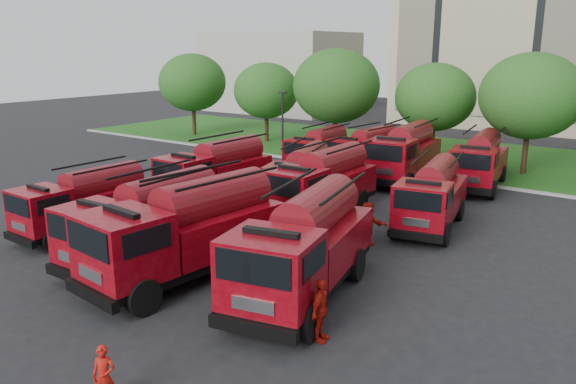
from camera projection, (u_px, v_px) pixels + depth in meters
name	position (u px, v px, depth m)	size (l,w,h in m)	color
ground	(233.00, 255.00, 23.14)	(140.00, 140.00, 0.00)	black
lawn	(453.00, 156.00, 43.58)	(70.00, 16.00, 0.12)	#164D14
curb	(410.00, 175.00, 37.20)	(70.00, 0.30, 0.14)	gray
apartment_building	(558.00, 3.00, 56.57)	(30.00, 14.18, 25.00)	#B9AC8A
side_building	(280.00, 72.00, 73.39)	(18.00, 12.00, 10.00)	#A39C90
tree_0	(192.00, 82.00, 52.70)	(6.30, 6.30, 7.70)	#382314
tree_1	(266.00, 91.00, 49.10)	(5.71, 5.71, 6.98)	#382314
tree_2	(336.00, 86.00, 43.21)	(6.72, 6.72, 8.22)	#382314
tree_3	(435.00, 97.00, 41.40)	(5.88, 5.88, 7.19)	#382314
tree_4	(531.00, 96.00, 36.14)	(6.55, 6.55, 8.01)	#382314
lamp_post_0	(283.00, 122.00, 41.57)	(0.60, 0.25, 5.11)	black
fire_truck_0	(85.00, 201.00, 25.58)	(2.48, 6.51, 2.94)	black
fire_truck_1	(148.00, 220.00, 22.14)	(2.88, 7.44, 3.35)	black
fire_truck_2	(188.00, 231.00, 20.43)	(3.56, 8.23, 3.64)	black
fire_truck_3	(304.00, 246.00, 18.93)	(4.30, 8.26, 3.58)	black
fire_truck_4	(216.00, 170.00, 31.13)	(2.77, 7.28, 3.29)	black
fire_truck_5	(303.00, 176.00, 30.27)	(4.11, 7.08, 3.06)	black
fire_truck_6	(322.00, 183.00, 27.93)	(2.87, 7.52, 3.40)	black
fire_truck_7	(432.00, 195.00, 26.37)	(3.52, 7.06, 3.07)	black
fire_truck_8	(320.00, 149.00, 38.54)	(2.65, 6.49, 2.90)	black
fire_truck_9	(366.00, 150.00, 38.13)	(2.86, 6.65, 2.94)	black
fire_truck_10	(404.00, 153.00, 35.55)	(3.42, 7.98, 3.53)	black
fire_truck_11	(480.00, 161.00, 33.82)	(3.49, 7.46, 3.27)	black
firefighter_1	(96.00, 274.00, 21.20)	(0.94, 0.51, 1.93)	#A0130C
firefighter_2	(320.00, 340.00, 16.41)	(1.13, 0.64, 1.92)	#A0130C
firefighter_3	(298.00, 309.00, 18.36)	(1.03, 0.53, 1.59)	black
firefighter_4	(134.00, 230.00, 26.30)	(0.90, 0.59, 1.85)	black
firefighter_5	(367.00, 244.00, 24.43)	(1.75, 0.76, 1.89)	#A0130C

